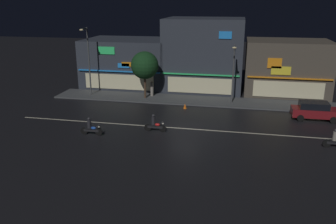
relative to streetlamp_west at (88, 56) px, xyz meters
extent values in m
plane|color=black|center=(12.49, -8.62, -4.63)|extent=(140.00, 140.00, 0.00)
cube|color=beige|center=(12.49, -8.62, -4.62)|extent=(30.83, 0.16, 0.01)
cube|color=#424447|center=(12.49, 0.29, -4.56)|extent=(32.45, 3.98, 0.14)
cube|color=#2D333D|center=(2.76, 6.20, -1.63)|extent=(10.69, 7.74, 5.99)
cube|color=#268CF2|center=(2.76, 2.21, -2.03)|extent=(10.15, 0.24, 0.12)
cube|color=#33E572|center=(1.36, 2.27, 0.39)|extent=(2.01, 0.08, 0.88)
cube|color=orange|center=(4.08, 2.27, -1.16)|extent=(1.81, 0.08, 0.51)
cube|color=#268CF2|center=(3.41, 2.27, -1.33)|extent=(1.42, 0.08, 0.54)
cube|color=beige|center=(2.76, 2.27, -3.33)|extent=(8.55, 0.06, 1.80)
cube|color=#2D333D|center=(12.49, 6.13, -0.30)|extent=(9.33, 7.61, 8.65)
cube|color=#33E572|center=(12.49, 2.21, -2.03)|extent=(8.87, 0.24, 0.12)
cube|color=#268CF2|center=(15.13, 2.27, 2.43)|extent=(1.39, 0.08, 0.80)
cube|color=beige|center=(12.49, 2.27, -3.33)|extent=(7.47, 0.06, 1.80)
cube|color=#4C443A|center=(22.23, 5.67, -1.48)|extent=(9.38, 6.69, 6.29)
cube|color=orange|center=(22.23, 2.21, -2.03)|extent=(8.91, 0.24, 0.12)
cube|color=orange|center=(20.55, 2.27, -0.45)|extent=(1.49, 0.08, 1.09)
cube|color=yellow|center=(21.28, 2.27, -1.24)|extent=(2.07, 0.08, 0.91)
cube|color=beige|center=(22.23, 2.27, -3.33)|extent=(7.50, 0.06, 1.80)
cylinder|color=#47494C|center=(0.00, 0.21, -0.65)|extent=(0.16, 0.16, 7.67)
cube|color=#47494C|center=(0.00, -0.49, 3.08)|extent=(0.10, 1.40, 0.10)
ellipsoid|color=#F9E099|center=(0.00, -1.19, 3.00)|extent=(0.44, 0.32, 0.20)
cylinder|color=#47494C|center=(16.23, 0.02, -1.38)|extent=(0.16, 0.16, 6.21)
cube|color=#47494C|center=(16.23, -0.68, 1.63)|extent=(0.10, 1.40, 0.10)
ellipsoid|color=#F9E099|center=(16.23, -1.38, 1.55)|extent=(0.44, 0.32, 0.20)
cylinder|color=gray|center=(7.15, 0.97, -3.71)|extent=(0.35, 0.35, 1.55)
sphere|color=tan|center=(7.15, 0.97, -2.82)|extent=(0.22, 0.22, 0.22)
cylinder|color=#473323|center=(6.61, 0.03, -3.25)|extent=(0.24, 0.24, 2.48)
sphere|color=#143819|center=(6.61, 0.03, -0.79)|extent=(3.05, 3.05, 3.05)
cube|color=maroon|center=(24.04, -3.69, -3.94)|extent=(4.30, 1.78, 0.76)
cube|color=black|center=(23.83, -3.69, -3.26)|extent=(2.58, 1.57, 0.60)
cylinder|color=black|center=(25.46, -2.80, -4.32)|extent=(0.62, 0.20, 0.62)
cylinder|color=black|center=(25.46, -4.58, -4.32)|extent=(0.62, 0.20, 0.62)
cylinder|color=black|center=(22.63, -2.80, -4.32)|extent=(0.62, 0.20, 0.62)
cylinder|color=black|center=(22.63, -4.58, -4.32)|extent=(0.62, 0.20, 0.62)
cylinder|color=black|center=(5.80, -11.64, -4.33)|extent=(0.60, 0.08, 0.60)
cylinder|color=black|center=(4.50, -11.64, -4.33)|extent=(0.60, 0.10, 0.60)
cube|color=black|center=(5.15, -11.64, -4.23)|extent=(1.30, 0.14, 0.20)
ellipsoid|color=#1E4CB2|center=(5.35, -11.64, -4.01)|extent=(0.44, 0.26, 0.24)
cube|color=black|center=(4.95, -11.64, -4.08)|extent=(0.56, 0.22, 0.10)
cylinder|color=slate|center=(5.75, -11.64, -3.78)|extent=(0.03, 0.60, 0.03)
sphere|color=white|center=(5.84, -11.64, -3.88)|extent=(0.14, 0.14, 0.14)
cylinder|color=#232328|center=(5.00, -11.64, -3.68)|extent=(0.32, 0.32, 0.70)
sphere|color=#333338|center=(5.00, -11.64, -3.22)|extent=(0.22, 0.22, 0.22)
cylinder|color=black|center=(10.77, -9.79, -4.33)|extent=(0.60, 0.08, 0.60)
cylinder|color=black|center=(9.47, -9.79, -4.33)|extent=(0.60, 0.10, 0.60)
cube|color=black|center=(10.12, -9.79, -4.23)|extent=(1.30, 0.14, 0.20)
ellipsoid|color=red|center=(10.32, -9.79, -4.01)|extent=(0.44, 0.26, 0.24)
cube|color=black|center=(9.92, -9.79, -4.08)|extent=(0.56, 0.22, 0.10)
cylinder|color=slate|center=(10.72, -9.79, -3.78)|extent=(0.03, 0.60, 0.03)
sphere|color=white|center=(10.81, -9.79, -3.88)|extent=(0.14, 0.14, 0.14)
cylinder|color=#232328|center=(9.97, -9.79, -3.68)|extent=(0.32, 0.32, 0.70)
sphere|color=#333338|center=(9.97, -9.79, -3.22)|extent=(0.22, 0.22, 0.22)
cylinder|color=black|center=(23.64, -10.47, -4.33)|extent=(0.60, 0.10, 0.60)
cube|color=black|center=(24.29, -10.47, -4.23)|extent=(1.30, 0.14, 0.20)
cube|color=black|center=(24.09, -10.47, -4.08)|extent=(0.56, 0.22, 0.10)
cylinder|color=gray|center=(24.14, -10.47, -3.68)|extent=(0.32, 0.32, 0.70)
sphere|color=#333338|center=(24.14, -10.47, -3.22)|extent=(0.22, 0.22, 0.22)
cone|color=orange|center=(11.59, -2.77, -4.35)|extent=(0.36, 0.36, 0.55)
camera|label=1|loc=(16.77, -36.82, 5.99)|focal=37.35mm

